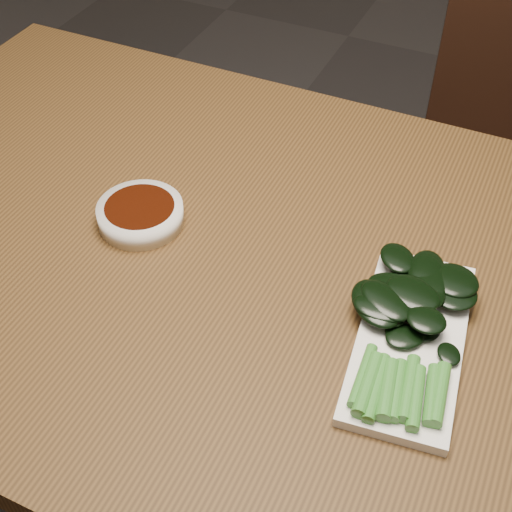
% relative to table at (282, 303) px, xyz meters
% --- Properties ---
extents(table, '(1.40, 0.80, 0.75)m').
position_rel_table_xyz_m(table, '(0.00, 0.00, 0.00)').
color(table, '#4F3316').
rests_on(table, ground).
extents(sauce_bowl, '(0.12, 0.12, 0.03)m').
position_rel_table_xyz_m(sauce_bowl, '(-0.21, -0.00, 0.09)').
color(sauce_bowl, white).
rests_on(sauce_bowl, table).
extents(serving_plate, '(0.15, 0.28, 0.01)m').
position_rel_table_xyz_m(serving_plate, '(0.18, -0.06, 0.08)').
color(serving_plate, white).
rests_on(serving_plate, table).
extents(gai_lan, '(0.16, 0.26, 0.03)m').
position_rel_table_xyz_m(gai_lan, '(0.17, -0.04, 0.10)').
color(gai_lan, '#408C30').
rests_on(gai_lan, serving_plate).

